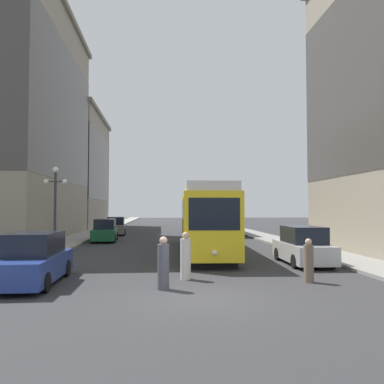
% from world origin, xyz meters
% --- Properties ---
extents(ground_plane, '(200.00, 200.00, 0.00)m').
position_xyz_m(ground_plane, '(0.00, 0.00, 0.00)').
color(ground_plane, '#303033').
extents(sidewalk_left, '(2.66, 120.00, 0.15)m').
position_xyz_m(sidewalk_left, '(-8.32, 40.00, 0.07)').
color(sidewalk_left, gray).
rests_on(sidewalk_left, ground).
extents(sidewalk_right, '(2.66, 120.00, 0.15)m').
position_xyz_m(sidewalk_right, '(8.32, 40.00, 0.07)').
color(sidewalk_right, gray).
rests_on(sidewalk_right, ground).
extents(streetcar, '(3.32, 14.82, 3.89)m').
position_xyz_m(streetcar, '(1.48, 12.08, 2.10)').
color(streetcar, black).
rests_on(streetcar, ground).
extents(transit_bus, '(2.98, 12.85, 3.45)m').
position_xyz_m(transit_bus, '(5.08, 29.51, 1.95)').
color(transit_bus, black).
rests_on(transit_bus, ground).
extents(parked_car_left_near, '(2.09, 4.51, 1.82)m').
position_xyz_m(parked_car_left_near, '(-5.69, 28.19, 0.84)').
color(parked_car_left_near, black).
rests_on(parked_car_left_near, ground).
extents(parked_car_left_mid, '(1.95, 4.79, 1.82)m').
position_xyz_m(parked_car_left_mid, '(-5.69, 2.66, 0.84)').
color(parked_car_left_mid, black).
rests_on(parked_car_left_mid, ground).
extents(parked_car_right_far, '(2.00, 4.58, 1.82)m').
position_xyz_m(parked_car_right_far, '(5.69, 6.62, 0.84)').
color(parked_car_right_far, black).
rests_on(parked_car_right_far, ground).
extents(parked_car_left_far, '(2.07, 4.85, 1.82)m').
position_xyz_m(parked_car_left_far, '(-5.69, 20.45, 0.84)').
color(parked_car_left_far, black).
rests_on(parked_car_left_far, ground).
extents(pedestrian_crossing_near, '(0.35, 0.35, 1.58)m').
position_xyz_m(pedestrian_crossing_near, '(4.21, 2.14, 0.74)').
color(pedestrian_crossing_near, '#6B5B4C').
rests_on(pedestrian_crossing_near, ground).
extents(pedestrian_crossing_far, '(0.40, 0.40, 1.79)m').
position_xyz_m(pedestrian_crossing_far, '(-0.22, 3.09, 0.83)').
color(pedestrian_crossing_far, beige).
rests_on(pedestrian_crossing_far, ground).
extents(pedestrian_on_sidewalk, '(0.39, 0.39, 1.75)m').
position_xyz_m(pedestrian_on_sidewalk, '(-1.07, 1.35, 0.81)').
color(pedestrian_on_sidewalk, '#4C4C56').
rests_on(pedestrian_on_sidewalk, ground).
extents(lamp_post_left_near, '(1.41, 0.36, 5.09)m').
position_xyz_m(lamp_post_left_near, '(-7.59, 12.51, 3.52)').
color(lamp_post_left_near, '#333338').
rests_on(lamp_post_left_near, sidewalk_left).
extents(building_left_midblock, '(13.57, 18.17, 15.93)m').
position_xyz_m(building_left_midblock, '(-16.14, 43.40, 8.17)').
color(building_left_midblock, gray).
rests_on(building_left_midblock, ground).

